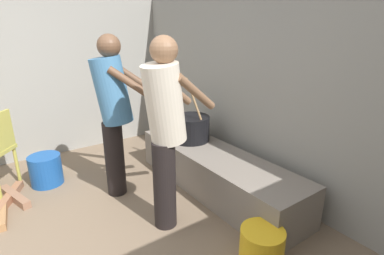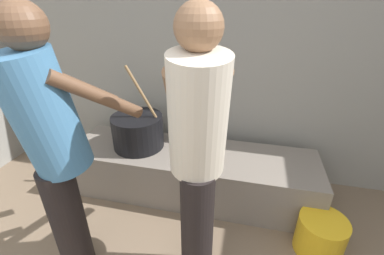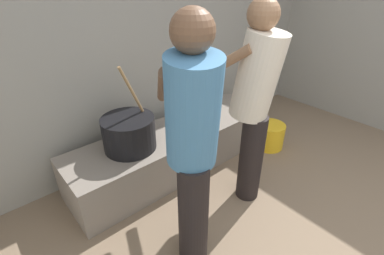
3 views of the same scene
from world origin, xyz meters
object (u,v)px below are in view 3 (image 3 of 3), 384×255
bucket_yellow_plastic (269,135)px  cook_in_blue_shirt (193,140)px  cook_in_cream_shirt (254,98)px  cooking_pot_main (129,133)px

bucket_yellow_plastic → cook_in_blue_shirt: bearing=-163.4°
cook_in_cream_shirt → cooking_pot_main: bearing=133.3°
cooking_pot_main → bucket_yellow_plastic: 1.64m
cooking_pot_main → cook_in_cream_shirt: cook_in_cream_shirt is taller
cooking_pot_main → bucket_yellow_plastic: (1.53, -0.42, -0.44)m
bucket_yellow_plastic → cook_in_cream_shirt: bearing=-158.9°
cook_in_blue_shirt → bucket_yellow_plastic: bearing=16.6°
cooking_pot_main → cook_in_blue_shirt: bearing=-93.6°
cook_in_blue_shirt → bucket_yellow_plastic: cook_in_blue_shirt is taller
cook_in_cream_shirt → cook_in_blue_shirt: cook_in_blue_shirt is taller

